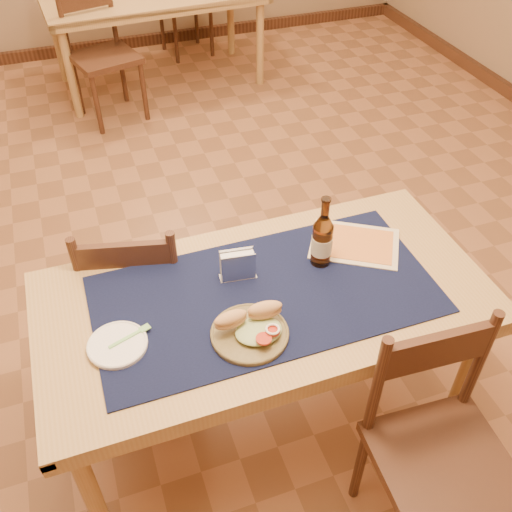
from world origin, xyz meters
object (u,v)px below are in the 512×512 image
object	(u,v)px
chair_main_far	(139,291)
main_table	(265,311)
sandwich_plate	(251,329)
napkin_holder	(238,266)
chair_main_near	(439,449)
beer_bottle	(322,240)
back_table	(154,2)

from	to	relation	value
chair_main_far	main_table	bearing A→B (deg)	-48.66
sandwich_plate	napkin_holder	distance (m)	0.28
chair_main_far	chair_main_near	size ratio (longest dim) A/B	0.96
sandwich_plate	beer_bottle	size ratio (longest dim) A/B	0.89
main_table	sandwich_plate	world-z (taller)	sandwich_plate
chair_main_far	chair_main_near	distance (m)	1.33
beer_bottle	back_table	bearing A→B (deg)	89.03
back_table	napkin_holder	size ratio (longest dim) A/B	12.68
chair_main_near	napkin_holder	world-z (taller)	chair_main_near
main_table	napkin_holder	size ratio (longest dim) A/B	11.57
beer_bottle	main_table	bearing A→B (deg)	-160.36
chair_main_near	beer_bottle	bearing A→B (deg)	100.90
main_table	back_table	world-z (taller)	same
chair_main_far	chair_main_near	bearing A→B (deg)	-53.49
chair_main_near	sandwich_plate	world-z (taller)	chair_main_near
chair_main_far	beer_bottle	world-z (taller)	beer_bottle
napkin_holder	main_table	bearing A→B (deg)	-60.32
back_table	chair_main_near	bearing A→B (deg)	-88.89
main_table	chair_main_near	world-z (taller)	chair_main_near
main_table	chair_main_far	world-z (taller)	chair_main_far
sandwich_plate	chair_main_near	bearing A→B (deg)	-42.35
main_table	back_table	size ratio (longest dim) A/B	0.91
chair_main_near	sandwich_plate	bearing A→B (deg)	137.65
sandwich_plate	napkin_holder	world-z (taller)	napkin_holder
back_table	chair_main_far	bearing A→B (deg)	-103.54
back_table	main_table	bearing A→B (deg)	-95.14
back_table	beer_bottle	world-z (taller)	beer_bottle
chair_main_far	back_table	bearing A→B (deg)	76.46
chair_main_near	beer_bottle	distance (m)	0.81
chair_main_far	napkin_holder	distance (m)	0.60
back_table	beer_bottle	distance (m)	3.33
chair_main_far	sandwich_plate	world-z (taller)	chair_main_far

